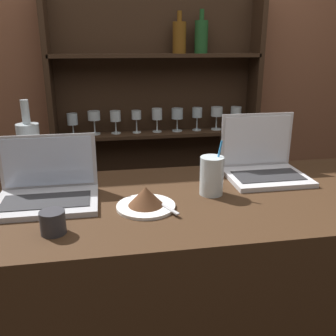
# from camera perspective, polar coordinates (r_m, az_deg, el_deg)

# --- Properties ---
(bar_counter) EXTENTS (1.82, 0.67, 1.02)m
(bar_counter) POSITION_cam_1_polar(r_m,az_deg,el_deg) (1.58, 4.18, -21.77)
(bar_counter) COLOR #382314
(bar_counter) RESTS_ON ground_plane
(back_wall) EXTENTS (7.00, 0.06, 2.70)m
(back_wall) POSITION_cam_1_polar(r_m,az_deg,el_deg) (2.35, -2.31, 14.17)
(back_wall) COLOR brown
(back_wall) RESTS_ON ground_plane
(back_shelf) EXTENTS (1.24, 0.18, 1.83)m
(back_shelf) POSITION_cam_1_polar(r_m,az_deg,el_deg) (2.34, -1.64, 4.34)
(back_shelf) COLOR #332114
(back_shelf) RESTS_ON ground_plane
(laptop_near) EXTENTS (0.33, 0.24, 0.21)m
(laptop_near) POSITION_cam_1_polar(r_m,az_deg,el_deg) (1.32, -17.91, -3.00)
(laptop_near) COLOR #ADADB2
(laptop_near) RESTS_ON bar_counter
(laptop_far) EXTENTS (0.30, 0.25, 0.24)m
(laptop_far) POSITION_cam_1_polar(r_m,az_deg,el_deg) (1.53, 14.28, 0.64)
(laptop_far) COLOR silver
(laptop_far) RESTS_ON bar_counter
(cake_plate) EXTENTS (0.19, 0.19, 0.07)m
(cake_plate) POSITION_cam_1_polar(r_m,az_deg,el_deg) (1.21, -3.39, -4.79)
(cake_plate) COLOR white
(cake_plate) RESTS_ON bar_counter
(water_glass) EXTENTS (0.08, 0.08, 0.19)m
(water_glass) POSITION_cam_1_polar(r_m,az_deg,el_deg) (1.31, 6.67, -1.17)
(water_glass) COLOR silver
(water_glass) RESTS_ON bar_counter
(wine_bottle_clear) EXTENTS (0.08, 0.08, 0.31)m
(wine_bottle_clear) POSITION_cam_1_polar(r_m,az_deg,el_deg) (1.49, -20.26, 2.33)
(wine_bottle_clear) COLOR #B2C1C6
(wine_bottle_clear) RESTS_ON bar_counter
(coffee_cup) EXTENTS (0.07, 0.07, 0.07)m
(coffee_cup) POSITION_cam_1_polar(r_m,az_deg,el_deg) (1.10, -17.14, -7.93)
(coffee_cup) COLOR #2D2D33
(coffee_cup) RESTS_ON bar_counter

